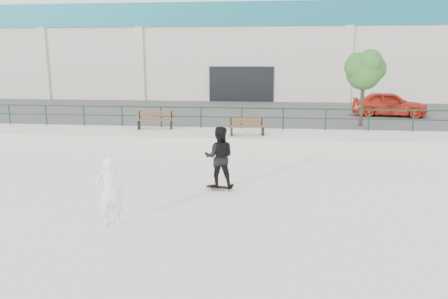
# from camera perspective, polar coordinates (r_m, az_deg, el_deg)

# --- Properties ---
(ground) EXTENTS (120.00, 120.00, 0.00)m
(ground) POSITION_cam_1_polar(r_m,az_deg,el_deg) (11.18, -7.03, -8.60)
(ground) COLOR white
(ground) RESTS_ON ground
(ledge) EXTENTS (30.00, 3.00, 0.50)m
(ledge) POSITION_cam_1_polar(r_m,az_deg,el_deg) (20.16, -0.81, 1.53)
(ledge) COLOR beige
(ledge) RESTS_ON ground
(parking_strip) EXTENTS (60.00, 14.00, 0.50)m
(parking_strip) POSITION_cam_1_polar(r_m,az_deg,el_deg) (28.51, 1.36, 4.61)
(parking_strip) COLOR #3F3F3F
(parking_strip) RESTS_ON ground
(railing) EXTENTS (28.00, 0.06, 1.03)m
(railing) POSITION_cam_1_polar(r_m,az_deg,el_deg) (21.28, -0.37, 4.79)
(railing) COLOR #153A20
(railing) RESTS_ON ledge
(commercial_building) EXTENTS (44.20, 16.33, 8.00)m
(commercial_building) POSITION_cam_1_polar(r_m,az_deg,el_deg) (42.24, 3.13, 12.88)
(commercial_building) COLOR beige
(commercial_building) RESTS_ON ground
(bench_left) EXTENTS (1.93, 0.81, 0.86)m
(bench_left) POSITION_cam_1_polar(r_m,az_deg,el_deg) (21.41, -8.97, 3.83)
(bench_left) COLOR brown
(bench_left) RESTS_ON ledge
(bench_right) EXTENTS (1.74, 0.82, 0.77)m
(bench_right) POSITION_cam_1_polar(r_m,az_deg,el_deg) (19.41, 3.01, 3.00)
(bench_right) COLOR brown
(bench_right) RESTS_ON ledge
(tree) EXTENTS (2.13, 1.89, 3.79)m
(tree) POSITION_cam_1_polar(r_m,az_deg,el_deg) (22.91, 17.89, 10.00)
(tree) COLOR #473123
(tree) RESTS_ON parking_strip
(red_car) EXTENTS (4.47, 2.41, 1.44)m
(red_car) POSITION_cam_1_polar(r_m,az_deg,el_deg) (27.48, 20.77, 5.60)
(red_car) COLOR #B32716
(red_car) RESTS_ON parking_strip
(skateboard) EXTENTS (0.80, 0.34, 0.09)m
(skateboard) POSITION_cam_1_polar(r_m,az_deg,el_deg) (13.16, -0.61, -4.97)
(skateboard) COLOR black
(skateboard) RESTS_ON ground
(standing_skater) EXTENTS (0.93, 0.74, 1.83)m
(standing_skater) POSITION_cam_1_polar(r_m,az_deg,el_deg) (12.92, -0.62, -0.99)
(standing_skater) COLOR black
(standing_skater) RESTS_ON skateboard
(seated_skater) EXTENTS (0.72, 0.61, 1.67)m
(seated_skater) POSITION_cam_1_polar(r_m,az_deg,el_deg) (10.62, -14.70, -5.27)
(seated_skater) COLOR white
(seated_skater) RESTS_ON ground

